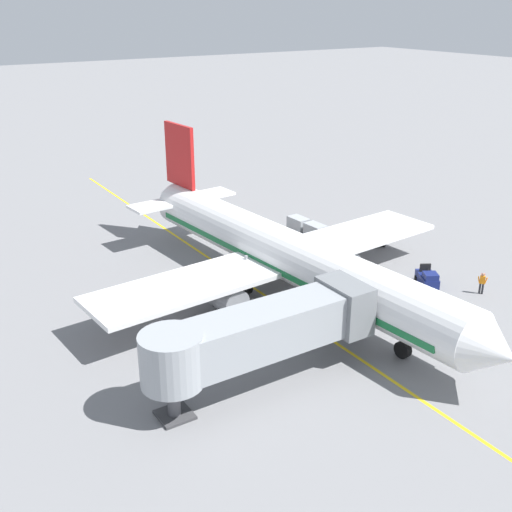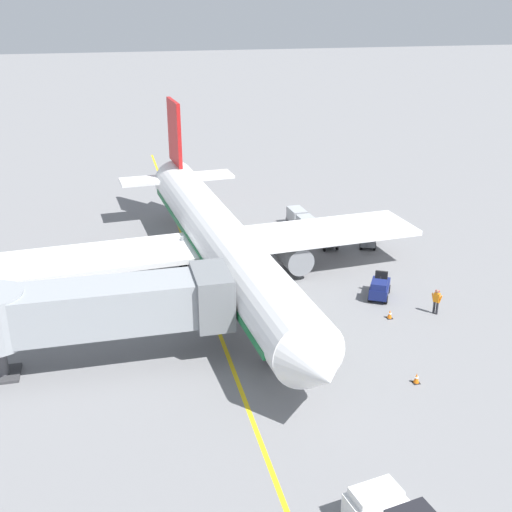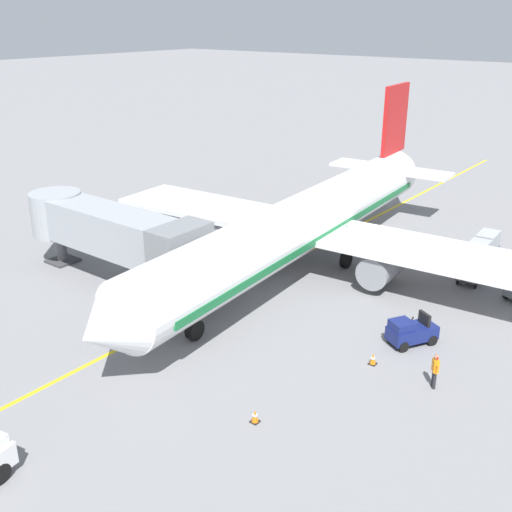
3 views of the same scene
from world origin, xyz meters
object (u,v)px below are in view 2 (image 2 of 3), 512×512
at_px(baggage_cart_second_in_train, 307,225).
at_px(jet_bridge, 101,308).
at_px(baggage_tug_lead, 368,238).
at_px(safety_cone_nose_right, 416,378).
at_px(baggage_cart_third_in_train, 297,216).
at_px(ground_crew_wing_walker, 436,300).
at_px(baggage_tug_trailing, 380,288).
at_px(baggage_cart_front, 327,236).
at_px(ground_crew_marshaller, 242,240).
at_px(safety_cone_nose_left, 390,314).
at_px(ground_crew_loader, 278,239).
at_px(parked_airliner, 220,240).

bearing_deg(baggage_cart_second_in_train, jet_bridge, 44.88).
distance_m(baggage_tug_lead, safety_cone_nose_right, 19.85).
distance_m(baggage_cart_third_in_train, ground_crew_wing_walker, 18.56).
distance_m(baggage_tug_trailing, baggage_cart_front, 9.65).
relative_size(baggage_cart_third_in_train, ground_crew_marshaller, 1.74).
bearing_deg(baggage_cart_front, safety_cone_nose_right, 84.48).
bearing_deg(baggage_tug_lead, safety_cone_nose_right, 74.65).
bearing_deg(ground_crew_wing_walker, safety_cone_nose_left, -1.71).
height_order(ground_crew_wing_walker, ground_crew_marshaller, same).
height_order(baggage_cart_second_in_train, ground_crew_loader, ground_crew_loader).
distance_m(baggage_cart_second_in_train, ground_crew_marshaller, 6.56).
bearing_deg(safety_cone_nose_left, safety_cone_nose_right, 76.53).
height_order(baggage_tug_trailing, ground_crew_loader, ground_crew_loader).
xyz_separation_m(baggage_tug_lead, baggage_tug_trailing, (3.00, 9.12, 0.00)).
bearing_deg(safety_cone_nose_right, baggage_cart_third_in_train, -92.32).
bearing_deg(ground_crew_wing_walker, baggage_tug_lead, -92.13).
bearing_deg(baggage_cart_third_in_train, safety_cone_nose_left, 92.14).
xyz_separation_m(jet_bridge, baggage_tug_lead, (-21.08, -13.35, -2.74)).
bearing_deg(ground_crew_loader, baggage_tug_trailing, 113.54).
height_order(baggage_tug_lead, ground_crew_loader, ground_crew_loader).
bearing_deg(ground_crew_marshaller, safety_cone_nose_right, 103.63).
bearing_deg(baggage_tug_trailing, baggage_cart_third_in_train, -85.33).
relative_size(baggage_tug_lead, baggage_tug_trailing, 1.00).
relative_size(ground_crew_marshaller, safety_cone_nose_right, 2.86).
relative_size(baggage_tug_lead, baggage_cart_third_in_train, 0.94).
bearing_deg(safety_cone_nose_right, ground_crew_marshaller, -76.37).
xyz_separation_m(baggage_tug_lead, baggage_cart_third_in_train, (4.24, -6.01, 0.24)).
height_order(parked_airliner, safety_cone_nose_right, parked_airliner).
distance_m(jet_bridge, baggage_tug_lead, 25.11).
bearing_deg(baggage_cart_third_in_train, ground_crew_marshaller, 38.90).
height_order(baggage_cart_second_in_train, safety_cone_nose_right, baggage_cart_second_in_train).
xyz_separation_m(jet_bridge, safety_cone_nose_right, (-15.83, 5.79, -3.17)).
relative_size(baggage_tug_trailing, baggage_cart_front, 0.94).
bearing_deg(baggage_cart_front, safety_cone_nose_left, 89.07).
height_order(jet_bridge, baggage_cart_third_in_train, jet_bridge).
relative_size(parked_airliner, safety_cone_nose_left, 63.31).
distance_m(parked_airliner, baggage_cart_second_in_train, 11.99).
relative_size(ground_crew_wing_walker, safety_cone_nose_right, 2.86).
xyz_separation_m(jet_bridge, baggage_cart_second_in_train, (-17.01, -16.93, -2.51)).
height_order(parked_airliner, safety_cone_nose_left, parked_airliner).
distance_m(ground_crew_loader, safety_cone_nose_right, 20.12).
height_order(jet_bridge, safety_cone_nose_left, jet_bridge).
relative_size(baggage_tug_trailing, baggage_cart_third_in_train, 0.94).
xyz_separation_m(parked_airliner, safety_cone_nose_right, (-7.71, 15.00, -2.90)).
bearing_deg(baggage_cart_third_in_train, jet_bridge, 48.97).
distance_m(baggage_cart_front, safety_cone_nose_left, 12.60).
distance_m(jet_bridge, baggage_cart_front, 22.65).
relative_size(baggage_cart_front, baggage_cart_second_in_train, 1.00).
bearing_deg(safety_cone_nose_right, baggage_tug_lead, -105.35).
distance_m(baggage_tug_lead, baggage_cart_second_in_train, 5.43).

